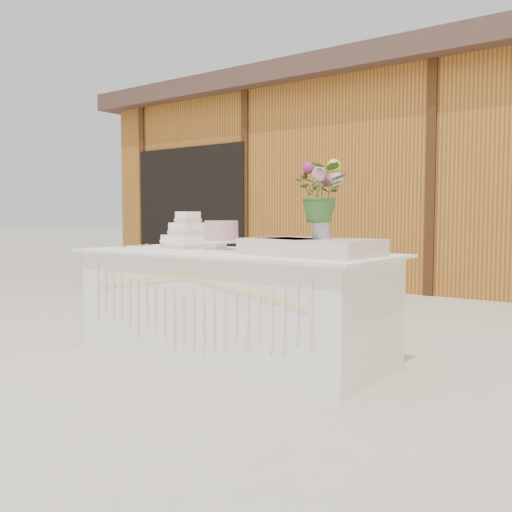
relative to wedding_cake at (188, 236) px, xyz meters
The scene contains 9 objects.
ground 1.02m from the wedding_cake, 11.49° to the right, with size 80.00×80.00×0.00m, color beige.
barn 5.96m from the wedding_cake, 84.96° to the left, with size 12.60×4.60×3.30m.
cake_table 0.72m from the wedding_cake, 12.00° to the right, with size 2.40×1.00×0.77m.
wedding_cake is the anchor object (origin of this frame).
pink_cake_stand 0.51m from the wedding_cake, 17.86° to the right, with size 0.31×0.31×0.22m.
satin_runner 1.21m from the wedding_cake, ahead, with size 0.86×0.50×0.11m, color beige.
flower_vase 1.30m from the wedding_cake, ahead, with size 0.11×0.11×0.15m, color #BDBCC2.
bouquet 1.34m from the wedding_cake, ahead, with size 0.34×0.29×0.37m, color #336026.
loose_flowers 0.51m from the wedding_cake, behind, with size 0.14×0.35×0.02m, color #CA7B8C, non-canonical shape.
Camera 1 is at (2.62, -3.17, 1.02)m, focal length 40.00 mm.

